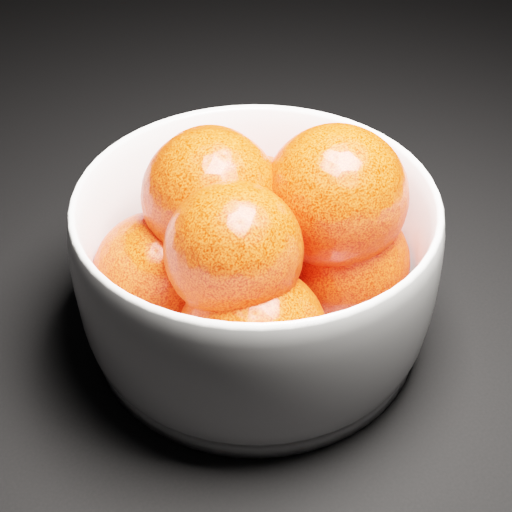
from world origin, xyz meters
TOP-DOWN VIEW (x-y plane):
  - ground at (0.00, 0.00)m, footprint 3.00×3.00m
  - bowl at (0.18, 0.05)m, footprint 0.25×0.25m
  - orange_pile at (0.18, 0.05)m, footprint 0.21×0.20m

SIDE VIEW (x-z plane):
  - ground at x=0.00m, z-range 0.00..0.00m
  - bowl at x=0.18m, z-range 0.00..0.12m
  - orange_pile at x=0.18m, z-range 0.01..0.16m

